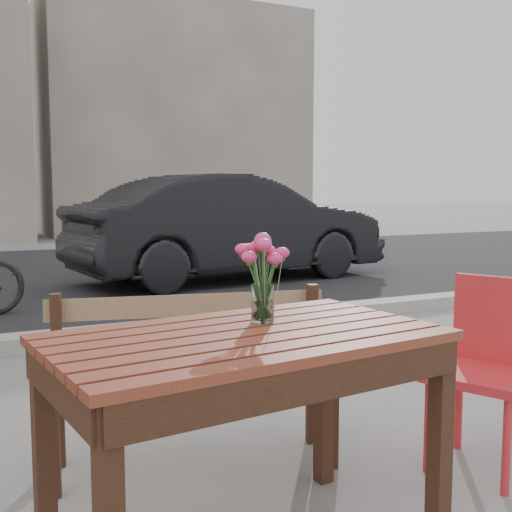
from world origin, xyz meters
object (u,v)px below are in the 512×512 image
(main_table, at_px, (246,371))
(main_vase, at_px, (263,267))
(red_chair, at_px, (490,358))
(parked_car, at_px, (230,228))

(main_table, relative_size, main_vase, 4.24)
(main_table, bearing_deg, main_vase, 38.72)
(red_chair, distance_m, parked_car, 5.79)
(parked_car, bearing_deg, main_vase, 150.53)
(main_vase, bearing_deg, red_chair, 3.34)
(main_table, height_order, parked_car, parked_car)
(red_chair, distance_m, main_vase, 1.21)
(main_vase, height_order, parked_car, parked_car)
(red_chair, relative_size, main_vase, 2.69)
(main_vase, bearing_deg, main_table, -135.45)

